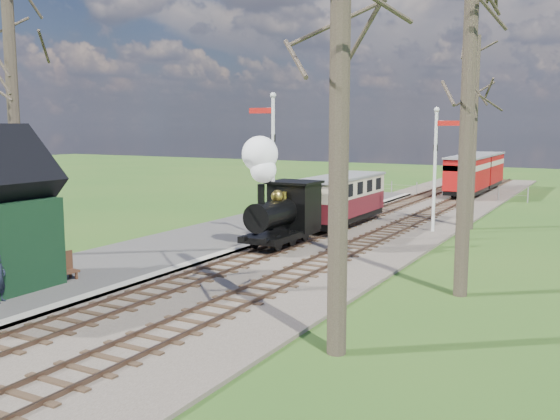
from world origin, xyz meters
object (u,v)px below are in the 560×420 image
Objects in this scene: semaphore_near at (272,157)px; bench at (52,269)px; semaphore_far at (437,160)px; locomotive at (280,200)px; red_carriage_b at (483,170)px; red_carriage_a at (467,175)px; coach at (341,198)px.

bench is at bearing -105.18° from semaphore_near.
semaphore_far reaches higher than locomotive.
semaphore_far is at bearing -85.01° from red_carriage_b.
locomotive is (0.76, -0.68, -1.62)m from semaphore_near.
semaphore_near reaches higher than semaphore_far.
red_carriage_b is (0.00, 5.50, 0.00)m from red_carriage_a.
coach is (0.01, 6.06, -0.53)m from locomotive.
red_carriage_a is at bearing 80.81° from semaphore_near.
red_carriage_a reaches higher than coach.
semaphore_far is 15.04m from red_carriage_a.
semaphore_far is 8.11m from locomotive.
red_carriage_b is at bearing 84.48° from locomotive.
locomotive is 0.81× the size of red_carriage_b.
locomotive reaches higher than red_carriage_b.
coach is at bearing 89.89° from locomotive.
semaphore_far reaches higher than red_carriage_b.
semaphore_far is 0.83× the size of coach.
semaphore_near is at bearing 74.82° from bench.
locomotive is 27.14m from red_carriage_b.
bench is at bearing -102.62° from coach.
red_carriage_b is (2.60, 20.95, 0.09)m from coach.
bench is (-5.85, -29.98, -0.95)m from red_carriage_a.
semaphore_near reaches higher than red_carriage_a.
semaphore_far is 3.66× the size of bench.
semaphore_far is 1.07× the size of red_carriage_b.
semaphore_far is 1.07× the size of red_carriage_a.
semaphore_near is 26.62m from red_carriage_b.
coach is 14.91m from bench.
semaphore_far is 20.49m from red_carriage_b.
semaphore_near is 0.90× the size of coach.
semaphore_far is at bearing 8.10° from coach.
semaphore_far is 1.32× the size of locomotive.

